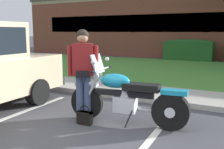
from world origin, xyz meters
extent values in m
plane|color=#424247|center=(0.00, 0.00, 0.00)|extent=(140.00, 140.00, 0.00)
cube|color=#ADA89E|center=(0.00, 2.99, 0.06)|extent=(60.00, 0.20, 0.12)
cube|color=#ADA89E|center=(0.00, 3.84, 0.04)|extent=(60.00, 1.50, 0.08)
cube|color=#478433|center=(0.00, 8.54, 0.03)|extent=(60.00, 7.89, 0.06)
cylinder|color=black|center=(-0.63, 1.27, 0.32)|extent=(0.65, 0.17, 0.64)
cylinder|color=silver|center=(-0.63, 1.27, 0.32)|extent=(0.19, 0.14, 0.18)
cylinder|color=black|center=(0.97, 1.44, 0.32)|extent=(0.66, 0.25, 0.64)
cylinder|color=silver|center=(0.97, 1.44, 0.32)|extent=(0.20, 0.22, 0.18)
cube|color=silver|center=(-0.63, 1.27, 0.67)|extent=(0.45, 0.19, 0.06)
cube|color=teal|center=(1.01, 1.45, 0.66)|extent=(0.46, 0.25, 0.08)
cylinder|color=silver|center=(-0.48, 1.20, 0.60)|extent=(0.31, 0.08, 0.58)
cylinder|color=silver|center=(-0.50, 1.36, 0.60)|extent=(0.31, 0.08, 0.58)
sphere|color=silver|center=(-0.45, 1.28, 0.86)|extent=(0.17, 0.17, 0.17)
cylinder|color=silver|center=(-0.32, 1.30, 0.98)|extent=(0.11, 0.72, 0.03)
cylinder|color=black|center=(-0.28, 0.94, 0.98)|extent=(0.05, 0.10, 0.04)
cylinder|color=black|center=(-0.35, 1.66, 0.98)|extent=(0.05, 0.10, 0.04)
sphere|color=silver|center=(-0.30, 1.00, 1.14)|extent=(0.08, 0.08, 0.08)
sphere|color=silver|center=(-0.37, 1.60, 1.14)|extent=(0.08, 0.08, 0.08)
cube|color=#B2BCC6|center=(-0.40, 1.29, 1.08)|extent=(0.18, 0.37, 0.35)
cube|color=black|center=(0.12, 1.35, 0.56)|extent=(1.10, 0.22, 0.10)
ellipsoid|color=teal|center=(-0.05, 1.33, 0.78)|extent=(0.59, 0.38, 0.26)
cube|color=black|center=(0.45, 1.38, 0.70)|extent=(0.67, 0.35, 0.12)
cube|color=silver|center=(0.15, 1.35, 0.36)|extent=(0.42, 0.28, 0.28)
cylinder|color=silver|center=(0.12, 1.35, 0.52)|extent=(0.19, 0.14, 0.21)
cylinder|color=silver|center=(0.18, 1.35, 0.52)|extent=(0.19, 0.14, 0.21)
cylinder|color=silver|center=(0.50, 1.53, 0.26)|extent=(0.61, 0.14, 0.08)
cylinder|color=silver|center=(0.70, 1.55, 0.26)|extent=(0.61, 0.14, 0.08)
cylinder|color=black|center=(0.29, 1.20, 0.15)|extent=(0.11, 0.13, 0.30)
cube|color=black|center=(-0.57, 1.19, 0.05)|extent=(0.22, 0.26, 0.10)
cube|color=black|center=(-0.69, 1.12, 0.05)|extent=(0.22, 0.26, 0.10)
cylinder|color=#3D4C70|center=(-0.58, 1.21, 0.43)|extent=(0.14, 0.14, 0.86)
cylinder|color=#3D4C70|center=(-0.70, 1.13, 0.43)|extent=(0.14, 0.14, 0.86)
cube|color=maroon|center=(-0.64, 1.17, 1.15)|extent=(0.44, 0.38, 0.58)
cube|color=maroon|center=(-0.64, 1.17, 1.42)|extent=(0.36, 0.33, 0.06)
sphere|color=#A87A5B|center=(-0.64, 1.17, 1.56)|extent=(0.21, 0.21, 0.21)
sphere|color=black|center=(-0.65, 1.18, 1.59)|extent=(0.23, 0.23, 0.23)
cube|color=black|center=(-0.57, 1.06, 0.90)|extent=(0.24, 0.20, 0.12)
cylinder|color=maroon|center=(-0.43, 1.29, 1.13)|extent=(0.09, 0.09, 0.56)
cylinder|color=maroon|center=(-0.84, 1.05, 1.13)|extent=(0.09, 0.09, 0.56)
cube|color=black|center=(-0.47, 0.96, 0.12)|extent=(0.28, 0.12, 0.24)
cube|color=black|center=(-0.47, 0.95, 0.22)|extent=(0.28, 0.13, 0.04)
torus|color=black|center=(-0.47, 0.96, 0.26)|extent=(0.20, 0.02, 0.20)
cube|color=black|center=(-3.12, 2.46, 0.40)|extent=(1.90, 0.19, 0.20)
cylinder|color=black|center=(-2.18, 1.57, 0.30)|extent=(0.27, 0.61, 0.60)
cube|color=#235623|center=(-1.39, 12.75, 0.55)|extent=(2.70, 0.90, 1.10)
ellipsoid|color=#235623|center=(-1.39, 12.75, 1.10)|extent=(2.57, 0.84, 0.28)
cube|color=brown|center=(-0.64, 18.98, 1.98)|extent=(26.51, 11.14, 3.96)
cube|color=#1E282D|center=(-0.64, 13.45, 2.18)|extent=(22.53, 0.06, 1.10)
cube|color=brown|center=(-9.66, 13.44, 2.18)|extent=(0.08, 0.04, 1.20)
cube|color=brown|center=(-5.15, 13.44, 2.18)|extent=(0.08, 0.04, 1.20)
cube|color=brown|center=(-0.64, 13.44, 2.18)|extent=(0.08, 0.04, 1.20)
camera|label=1|loc=(2.23, -2.98, 1.66)|focal=43.88mm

